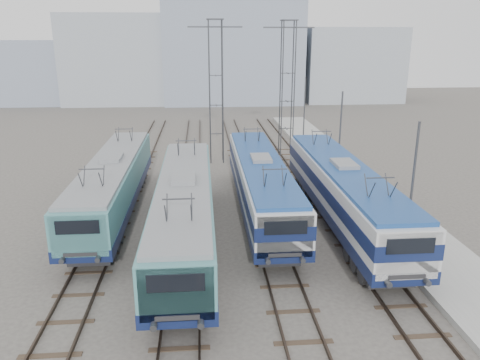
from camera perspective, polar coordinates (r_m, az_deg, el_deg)
name	(u,v)px	position (r m, az deg, el deg)	size (l,w,h in m)	color
ground	(234,289)	(21.23, -0.69, -13.13)	(160.00, 160.00, 0.00)	#514C47
platform	(389,213)	(30.56, 17.69, -3.89)	(4.00, 70.00, 0.30)	#9E9E99
locomotive_far_left	(113,182)	(29.51, -15.22, -0.27)	(2.75, 17.33, 3.26)	#111C47
locomotive_center_left	(185,208)	(24.23, -6.77, -3.44)	(2.83, 17.88, 3.37)	#111C47
locomotive_center_right	(261,181)	(28.48, 2.58, -0.17)	(2.75, 17.37, 3.27)	#111C47
locomotive_far_right	(344,189)	(27.43, 12.51, -1.12)	(2.84, 17.95, 3.37)	#111C47
catenary_tower_west	(216,86)	(40.51, -2.95, 11.40)	(4.50, 1.20, 12.00)	#3F4247
catenary_tower_east	(287,83)	(43.18, 5.80, 11.69)	(4.50, 1.20, 12.00)	#3F4247
mast_front	(411,194)	(23.68, 20.16, -1.65)	(0.12, 0.12, 7.00)	#3F4247
mast_mid	(340,140)	(34.52, 12.05, 4.74)	(0.12, 0.12, 7.00)	#3F4247
mast_rear	(304,114)	(45.94, 7.83, 8.00)	(0.12, 0.12, 7.00)	#3F4247
safety_cone	(422,271)	(22.99, 21.34, -10.35)	(0.34, 0.34, 0.49)	orange
building_west	(123,59)	(81.38, -14.12, 14.08)	(18.00, 12.00, 14.00)	#9EA7B2
building_center	(232,46)	(80.48, -0.98, 15.97)	(22.00, 14.00, 18.00)	#8A97AC
building_east	(349,64)	(84.29, 13.13, 13.56)	(16.00, 12.00, 12.00)	#9EA7B2
building_far_west	(23,72)	(85.47, -24.89, 11.81)	(14.00, 10.00, 10.00)	#8A97AC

